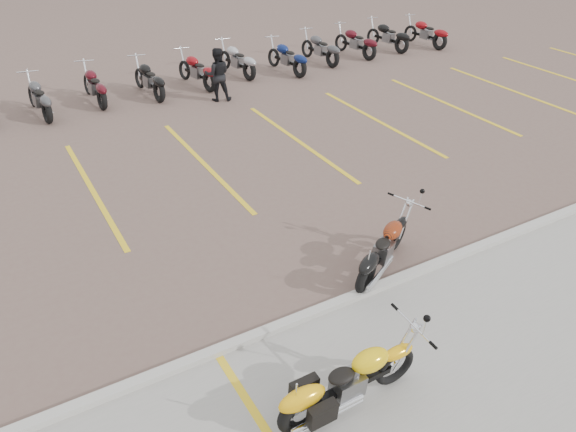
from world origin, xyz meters
The scene contains 8 objects.
ground centered at (0.00, 0.00, 0.00)m, with size 100.00×100.00×0.00m, color brown.
concrete_apron centered at (0.00, -4.50, 0.01)m, with size 60.00×5.00×0.01m, color #9E9B93.
curb centered at (0.00, -2.00, 0.06)m, with size 60.00×0.18×0.12m, color #ADAAA3.
parking_stripes centered at (0.00, 4.00, 0.00)m, with size 38.00×5.50×0.01m, color gold, non-canonical shape.
yellow_cruiser centered at (-1.21, -3.73, 0.44)m, with size 2.17×0.32×0.90m.
flame_cruiser centered at (1.07, -1.55, 0.42)m, with size 1.86×1.11×0.85m.
person_b centered at (2.14, 7.92, 0.81)m, with size 0.79×0.62×1.62m, color black.
bg_bike_row centered at (1.22, 9.61, 0.55)m, with size 22.26×2.05×1.10m.
Camera 1 is at (-4.39, -7.75, 6.17)m, focal length 35.00 mm.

